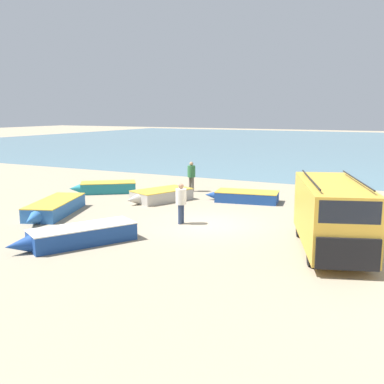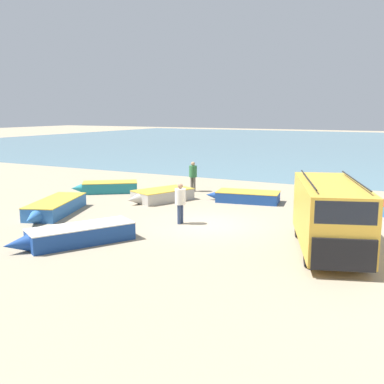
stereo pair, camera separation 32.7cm
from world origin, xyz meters
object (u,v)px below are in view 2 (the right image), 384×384
(fishing_rowboat_2, at_px, (76,235))
(fisherman_2, at_px, (180,200))
(parked_van, at_px, (330,214))
(fishing_rowboat_4, at_px, (161,195))
(fishing_rowboat_3, at_px, (246,197))
(fishing_rowboat_0, at_px, (54,207))
(fishing_rowboat_5, at_px, (108,187))
(fisherman_0, at_px, (193,174))
(fisherman_1, at_px, (307,198))

(fishing_rowboat_2, xyz_separation_m, fisherman_2, (1.87, 4.27, 0.71))
(parked_van, xyz_separation_m, fishing_rowboat_4, (-9.55, 4.82, -0.98))
(parked_van, bearing_deg, fishing_rowboat_2, -87.64)
(fishing_rowboat_3, bearing_deg, fishing_rowboat_4, 14.04)
(fishing_rowboat_0, bearing_deg, fishing_rowboat_2, 32.18)
(fishing_rowboat_5, height_order, fisherman_0, fisherman_0)
(fishing_rowboat_2, distance_m, fisherman_1, 9.67)
(fishing_rowboat_0, xyz_separation_m, fishing_rowboat_4, (2.73, 4.93, -0.01))
(fishing_rowboat_2, xyz_separation_m, fishing_rowboat_3, (2.64, 9.90, -0.04))
(fishing_rowboat_3, bearing_deg, fisherman_2, 71.98)
(fishing_rowboat_4, height_order, fisherman_0, fisherman_0)
(fishing_rowboat_3, xyz_separation_m, fishing_rowboat_4, (-4.06, -1.82, 0.02))
(fishing_rowboat_2, height_order, fisherman_2, fisherman_2)
(fishing_rowboat_4, distance_m, fisherman_0, 3.40)
(fishing_rowboat_2, bearing_deg, parked_van, 141.28)
(fisherman_1, bearing_deg, fishing_rowboat_2, -102.57)
(parked_van, relative_size, fishing_rowboat_3, 1.43)
(fishing_rowboat_0, xyz_separation_m, fisherman_2, (6.01, 1.12, 0.71))
(parked_van, distance_m, fishing_rowboat_3, 8.67)
(fishing_rowboat_4, bearing_deg, fisherman_0, -160.37)
(fishing_rowboat_3, xyz_separation_m, fisherman_1, (3.79, -2.71, 0.71))
(fisherman_2, bearing_deg, fisherman_1, -140.79)
(parked_van, height_order, fisherman_1, parked_van)
(fishing_rowboat_3, xyz_separation_m, fishing_rowboat_5, (-8.12, -1.14, 0.03))
(parked_van, xyz_separation_m, fisherman_0, (-9.37, 8.13, -0.23))
(fishing_rowboat_2, relative_size, fisherman_1, 2.65)
(parked_van, bearing_deg, fishing_rowboat_3, -159.94)
(fishing_rowboat_5, relative_size, fisherman_1, 2.17)
(fishing_rowboat_5, bearing_deg, fisherman_2, 111.98)
(fisherman_0, bearing_deg, fisherman_2, -147.74)
(fishing_rowboat_2, bearing_deg, fishing_rowboat_3, -165.52)
(fisherman_1, bearing_deg, fishing_rowboat_4, -157.20)
(fishing_rowboat_3, distance_m, fisherman_2, 5.73)
(parked_van, height_order, fisherman_0, parked_van)
(fishing_rowboat_2, height_order, fisherman_0, fisherman_0)
(fishing_rowboat_3, height_order, fisherman_1, fisherman_1)
(fishing_rowboat_0, distance_m, fishing_rowboat_2, 5.20)
(fishing_rowboat_2, relative_size, fishing_rowboat_5, 1.22)
(fishing_rowboat_2, distance_m, fisherman_2, 4.72)
(fishing_rowboat_0, relative_size, fisherman_1, 2.96)
(fisherman_0, bearing_deg, fishing_rowboat_2, -165.11)
(parked_van, relative_size, fisherman_0, 3.25)
(fisherman_0, distance_m, fisherman_2, 7.77)
(parked_van, relative_size, fisherman_2, 3.32)
(fishing_rowboat_2, bearing_deg, fisherman_0, -144.36)
(fishing_rowboat_3, bearing_deg, fishing_rowboat_5, -2.15)
(fishing_rowboat_0, height_order, fishing_rowboat_4, fishing_rowboat_0)
(fisherman_1, bearing_deg, fishing_rowboat_5, -158.25)
(fisherman_1, bearing_deg, fishing_rowboat_0, -129.84)
(parked_van, distance_m, fisherman_1, 4.29)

